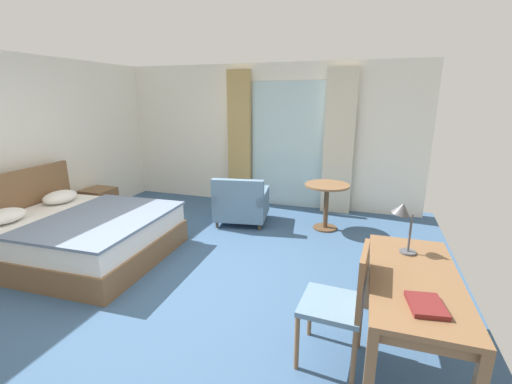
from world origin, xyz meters
name	(u,v)px	position (x,y,z in m)	size (l,w,h in m)	color
ground	(180,285)	(0.00, 0.00, -0.05)	(5.91, 6.78, 0.10)	#38567A
wall_back	(265,136)	(0.00, 3.13, 1.25)	(5.51, 0.12, 2.50)	white
balcony_glass_door	(288,146)	(0.45, 3.05, 1.10)	(1.32, 0.02, 2.20)	silver
curtain_panel_left	(239,139)	(-0.43, 2.95, 1.20)	(0.42, 0.10, 2.40)	tan
curtain_panel_right	(339,143)	(1.34, 2.95, 1.20)	(0.50, 0.10, 2.40)	beige
bed	(79,234)	(-1.49, 0.16, 0.29)	(2.07, 1.79, 1.02)	brown
nightstand	(100,203)	(-2.36, 1.46, 0.24)	(0.44, 0.45, 0.47)	brown
writing_desk	(413,287)	(2.22, -0.52, 0.64)	(0.61, 1.38, 0.73)	brown
desk_chair	(343,299)	(1.75, -0.64, 0.53)	(0.47, 0.47, 0.93)	slate
desk_lamp	(403,215)	(2.14, -0.12, 1.04)	(0.22, 0.17, 0.42)	#4C4C51
closed_book	(426,305)	(2.24, -0.92, 0.75)	(0.19, 0.25, 0.03)	maroon
armchair_by_window	(241,204)	(-0.01, 1.91, 0.31)	(0.89, 0.86, 0.77)	slate
round_cafe_table	(327,196)	(1.29, 2.08, 0.51)	(0.65, 0.65, 0.70)	brown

